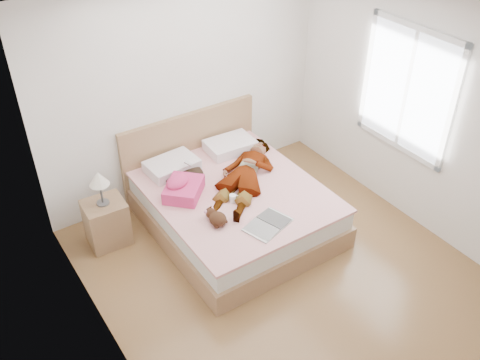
{
  "coord_description": "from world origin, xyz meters",
  "views": [
    {
      "loc": [
        -2.58,
        -3.03,
        4.02
      ],
      "look_at": [
        0.0,
        0.85,
        0.7
      ],
      "focal_mm": 40.0,
      "sensor_mm": 36.0,
      "label": 1
    }
  ],
  "objects_px": {
    "bed": "(231,202)",
    "nightstand": "(106,219)",
    "woman": "(245,171)",
    "plush_toy": "(217,218)",
    "towel": "(182,188)",
    "coffee_mug": "(233,198)",
    "magazine": "(268,224)",
    "phone": "(188,163)"
  },
  "relations": [
    {
      "from": "magazine",
      "to": "nightstand",
      "type": "relative_size",
      "value": 0.59
    },
    {
      "from": "plush_toy",
      "to": "woman",
      "type": "bearing_deg",
      "value": 35.89
    },
    {
      "from": "woman",
      "to": "bed",
      "type": "xyz_separation_m",
      "value": [
        -0.2,
        -0.02,
        -0.34
      ]
    },
    {
      "from": "coffee_mug",
      "to": "phone",
      "type": "bearing_deg",
      "value": 103.6
    },
    {
      "from": "bed",
      "to": "coffee_mug",
      "type": "bearing_deg",
      "value": -117.98
    },
    {
      "from": "phone",
      "to": "towel",
      "type": "height_order",
      "value": "towel"
    },
    {
      "from": "magazine",
      "to": "plush_toy",
      "type": "relative_size",
      "value": 2.0
    },
    {
      "from": "phone",
      "to": "plush_toy",
      "type": "bearing_deg",
      "value": -140.79
    },
    {
      "from": "woman",
      "to": "phone",
      "type": "bearing_deg",
      "value": -168.19
    },
    {
      "from": "woman",
      "to": "coffee_mug",
      "type": "relative_size",
      "value": 13.66
    },
    {
      "from": "towel",
      "to": "coffee_mug",
      "type": "relative_size",
      "value": 5.12
    },
    {
      "from": "woman",
      "to": "bed",
      "type": "height_order",
      "value": "bed"
    },
    {
      "from": "phone",
      "to": "coffee_mug",
      "type": "height_order",
      "value": "phone"
    },
    {
      "from": "plush_toy",
      "to": "nightstand",
      "type": "relative_size",
      "value": 0.29
    },
    {
      "from": "woman",
      "to": "plush_toy",
      "type": "relative_size",
      "value": 5.61
    },
    {
      "from": "phone",
      "to": "towel",
      "type": "relative_size",
      "value": 0.16
    },
    {
      "from": "magazine",
      "to": "plush_toy",
      "type": "bearing_deg",
      "value": 143.62
    },
    {
      "from": "bed",
      "to": "nightstand",
      "type": "distance_m",
      "value": 1.39
    },
    {
      "from": "woman",
      "to": "magazine",
      "type": "distance_m",
      "value": 0.85
    },
    {
      "from": "woman",
      "to": "plush_toy",
      "type": "bearing_deg",
      "value": -93.64
    },
    {
      "from": "bed",
      "to": "nightstand",
      "type": "xyz_separation_m",
      "value": [
        -1.31,
        0.47,
        0.03
      ]
    },
    {
      "from": "plush_toy",
      "to": "nightstand",
      "type": "xyz_separation_m",
      "value": [
        -0.84,
        0.93,
        -0.28
      ]
    },
    {
      "from": "coffee_mug",
      "to": "bed",
      "type": "bearing_deg",
      "value": 62.02
    },
    {
      "from": "woman",
      "to": "nightstand",
      "type": "relative_size",
      "value": 1.65
    },
    {
      "from": "coffee_mug",
      "to": "nightstand",
      "type": "height_order",
      "value": "nightstand"
    },
    {
      "from": "bed",
      "to": "magazine",
      "type": "relative_size",
      "value": 3.8
    },
    {
      "from": "plush_toy",
      "to": "nightstand",
      "type": "bearing_deg",
      "value": 132.0
    },
    {
      "from": "towel",
      "to": "phone",
      "type": "bearing_deg",
      "value": 49.46
    },
    {
      "from": "woman",
      "to": "towel",
      "type": "relative_size",
      "value": 2.67
    },
    {
      "from": "magazine",
      "to": "coffee_mug",
      "type": "distance_m",
      "value": 0.53
    },
    {
      "from": "phone",
      "to": "magazine",
      "type": "xyz_separation_m",
      "value": [
        0.24,
        -1.2,
        -0.17
      ]
    },
    {
      "from": "towel",
      "to": "coffee_mug",
      "type": "xyz_separation_m",
      "value": [
        0.39,
        -0.4,
        -0.05
      ]
    },
    {
      "from": "towel",
      "to": "nightstand",
      "type": "bearing_deg",
      "value": 158.36
    },
    {
      "from": "woman",
      "to": "plush_toy",
      "type": "height_order",
      "value": "woman"
    },
    {
      "from": "coffee_mug",
      "to": "plush_toy",
      "type": "relative_size",
      "value": 0.41
    },
    {
      "from": "bed",
      "to": "towel",
      "type": "xyz_separation_m",
      "value": [
        -0.53,
        0.15,
        0.33
      ]
    },
    {
      "from": "coffee_mug",
      "to": "nightstand",
      "type": "distance_m",
      "value": 1.4
    },
    {
      "from": "plush_toy",
      "to": "nightstand",
      "type": "height_order",
      "value": "nightstand"
    },
    {
      "from": "nightstand",
      "to": "plush_toy",
      "type": "bearing_deg",
      "value": -48.0
    },
    {
      "from": "nightstand",
      "to": "woman",
      "type": "bearing_deg",
      "value": -16.3
    },
    {
      "from": "bed",
      "to": "magazine",
      "type": "distance_m",
      "value": 0.82
    },
    {
      "from": "phone",
      "to": "magazine",
      "type": "relative_size",
      "value": 0.17
    }
  ]
}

